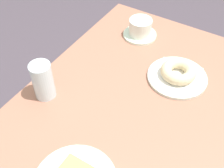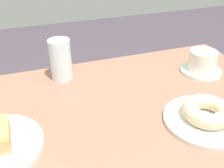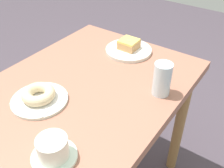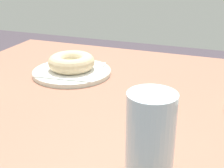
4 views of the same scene
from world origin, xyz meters
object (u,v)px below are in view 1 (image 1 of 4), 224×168
at_px(plate_sugar_ring, 177,77).
at_px(water_glass, 43,81).
at_px(donut_sugar_ring, 178,71).
at_px(coffee_cup, 140,29).

relative_size(plate_sugar_ring, water_glass, 1.59).
height_order(donut_sugar_ring, coffee_cup, coffee_cup).
bearing_deg(coffee_cup, donut_sugar_ring, -123.67).
bearing_deg(donut_sugar_ring, coffee_cup, 56.33).
relative_size(donut_sugar_ring, coffee_cup, 0.91).
relative_size(water_glass, coffee_cup, 0.97).
height_order(water_glass, coffee_cup, water_glass).
distance_m(water_glass, coffee_cup, 0.45).
height_order(plate_sugar_ring, water_glass, water_glass).
relative_size(plate_sugar_ring, coffee_cup, 1.54).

